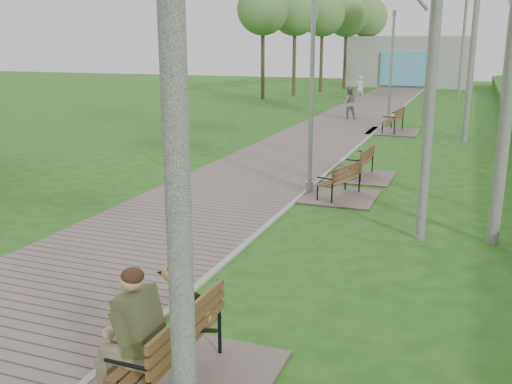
# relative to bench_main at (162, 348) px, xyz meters

# --- Properties ---
(walkway) EXTENTS (3.50, 67.00, 0.04)m
(walkway) POSITION_rel_bench_main_xyz_m (-2.54, 15.50, -0.44)
(walkway) COLOR #74655E
(walkway) RESTS_ON ground
(kerb) EXTENTS (0.10, 67.00, 0.05)m
(kerb) POSITION_rel_bench_main_xyz_m (-0.79, 15.50, -0.44)
(kerb) COLOR #999993
(kerb) RESTS_ON ground
(building_north) EXTENTS (10.00, 5.20, 4.00)m
(building_north) POSITION_rel_bench_main_xyz_m (-2.29, 44.97, 1.53)
(building_north) COLOR #9E9E99
(building_north) RESTS_ON ground
(bench_main) EXTENTS (1.89, 2.10, 1.65)m
(bench_main) POSITION_rel_bench_main_xyz_m (0.00, 0.00, 0.00)
(bench_main) COLOR #74655E
(bench_main) RESTS_ON ground
(bench_second) EXTENTS (1.64, 1.82, 1.01)m
(bench_second) POSITION_rel_bench_main_xyz_m (0.11, 10.20, -0.28)
(bench_second) COLOR #74655E
(bench_second) RESTS_ON ground
(bench_third) EXTENTS (1.60, 1.78, 0.98)m
(bench_third) POSITION_rel_bench_main_xyz_m (0.05, 8.02, -0.29)
(bench_third) COLOR #74655E
(bench_third) RESTS_ON ground
(bench_far) EXTENTS (1.96, 2.18, 1.20)m
(bench_far) POSITION_rel_bench_main_xyz_m (-0.13, 18.57, -0.24)
(bench_far) COLOR #74655E
(bench_far) RESTS_ON ground
(lamp_post_second) EXTENTS (0.18, 0.18, 4.54)m
(lamp_post_second) POSITION_rel_bench_main_xyz_m (-0.72, 8.24, 1.66)
(lamp_post_second) COLOR #94979C
(lamp_post_second) RESTS_ON ground
(lamp_post_third) EXTENTS (0.18, 0.18, 4.77)m
(lamp_post_third) POSITION_rel_bench_main_xyz_m (-0.60, 20.64, 1.77)
(lamp_post_third) COLOR #94979C
(lamp_post_third) RESTS_ON ground
(pedestrian_near) EXTENTS (0.65, 0.54, 1.51)m
(pedestrian_near) POSITION_rel_bench_main_xyz_m (-3.87, 31.38, 0.29)
(pedestrian_near) COLOR beige
(pedestrian_near) RESTS_ON ground
(pedestrian_far) EXTENTS (0.90, 0.81, 1.53)m
(pedestrian_far) POSITION_rel_bench_main_xyz_m (-2.59, 21.86, 0.30)
(pedestrian_far) COLOR gray
(pedestrian_far) RESTS_ON ground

